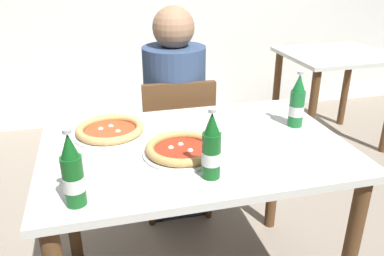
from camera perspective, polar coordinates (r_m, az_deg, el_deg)
The scene contains 10 objects.
dining_table_main at distance 1.61m, azimuth 0.45°, elevation -6.05°, with size 1.20×0.80×0.75m.
chair_behind_table at distance 2.22m, azimuth -2.25°, elevation -1.72°, with size 0.42×0.42×0.85m.
diner_seated at distance 2.22m, azimuth -2.48°, elevation 1.20°, with size 0.34×0.34×1.21m.
dining_table_background at distance 3.31m, azimuth 20.07°, elevation 7.56°, with size 0.80×0.70×0.75m.
pizza_margherita_near at distance 1.47m, azimuth -1.54°, elevation -3.14°, with size 0.29×0.29×0.04m.
pizza_marinara_far at distance 1.67m, azimuth -11.86°, elevation -0.34°, with size 0.30×0.30×0.04m.
beer_bottle_left at distance 1.29m, azimuth 2.85°, elevation -3.10°, with size 0.07×0.07×0.25m.
beer_bottle_center at distance 1.20m, azimuth -17.01°, elevation -6.42°, with size 0.07×0.07×0.25m.
beer_bottle_right at distance 1.75m, azimuth 15.06°, elevation 3.47°, with size 0.07×0.07×0.25m.
napkin_with_cutlery at distance 1.68m, azimuth 5.00°, elevation -0.40°, with size 0.20×0.20×0.01m.
Camera 1 is at (-0.36, -1.35, 1.44)m, focal length 36.57 mm.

